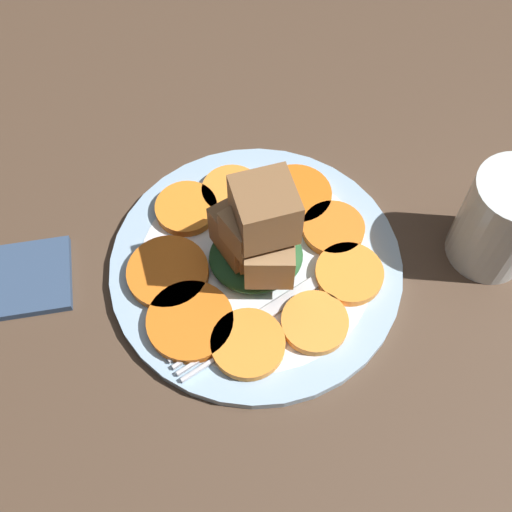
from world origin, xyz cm
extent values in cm
cube|color=#4C3828|center=(0.00, 0.00, 1.00)|extent=(120.00, 120.00, 2.00)
cylinder|color=#99B7D1|center=(0.00, 0.00, 2.50)|extent=(26.23, 26.23, 1.00)
cylinder|color=white|center=(0.00, 0.00, 2.55)|extent=(20.98, 20.98, 1.00)
cylinder|color=orange|center=(-7.86, 0.00, 3.54)|extent=(7.19, 7.19, 0.88)
cylinder|color=orange|center=(-6.49, -5.00, 3.54)|extent=(7.35, 7.35, 0.88)
cylinder|color=orange|center=(-2.04, -7.84, 3.54)|extent=(6.20, 6.20, 0.88)
cylinder|color=orange|center=(3.80, -6.90, 3.54)|extent=(5.69, 5.69, 0.88)
cylinder|color=orange|center=(7.80, -2.85, 3.54)|extent=(6.00, 6.00, 0.88)
cylinder|color=orange|center=(7.51, 1.97, 3.54)|extent=(5.71, 5.71, 0.88)
cylinder|color=orange|center=(4.92, 6.24, 3.54)|extent=(6.73, 6.73, 0.88)
cylinder|color=orange|center=(-0.99, 7.76, 3.54)|extent=(5.66, 5.66, 0.88)
cylinder|color=orange|center=(-5.46, 6.52, 3.54)|extent=(5.79, 5.79, 0.88)
ellipsoid|color=#235128|center=(0.00, 0.00, 4.13)|extent=(8.32, 7.49, 2.07)
cube|color=olive|center=(-0.06, 0.01, 7.15)|extent=(4.46, 4.46, 3.98)
cube|color=#9E754C|center=(0.77, -2.02, 7.20)|extent=(4.72, 4.72, 4.06)
cube|color=brown|center=(-0.93, 0.78, 7.36)|extent=(5.74, 5.74, 4.38)
cube|color=#9E754C|center=(-0.90, -0.94, 10.14)|extent=(4.42, 4.42, 3.32)
cube|color=brown|center=(0.54, -0.78, 12.18)|extent=(5.17, 5.17, 4.67)
cube|color=silver|center=(2.14, -4.25, 3.30)|extent=(10.70, 5.74, 0.40)
cube|color=silver|center=(-3.60, -6.91, 3.30)|extent=(2.21, 2.67, 0.40)
cube|color=silver|center=(-5.81, -9.04, 3.30)|extent=(4.16, 2.15, 0.40)
cube|color=silver|center=(-6.09, -8.43, 3.30)|extent=(4.16, 2.15, 0.40)
cube|color=silver|center=(-6.37, -7.83, 3.30)|extent=(4.16, 2.15, 0.40)
cube|color=silver|center=(-6.66, -7.22, 3.30)|extent=(4.16, 2.15, 0.40)
cylinder|color=silver|center=(21.09, -1.80, 6.91)|extent=(7.24, 7.24, 9.82)
cube|color=#334766|center=(-22.64, 2.21, 2.40)|extent=(12.26, 7.36, 0.80)
camera|label=1|loc=(-4.90, -28.16, 52.70)|focal=45.00mm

